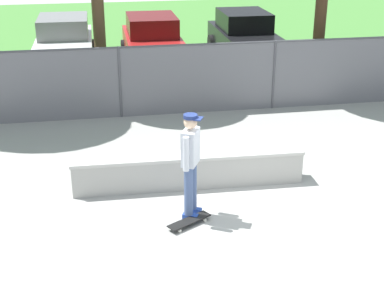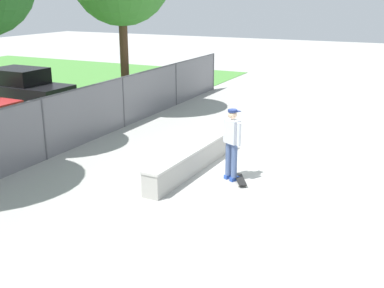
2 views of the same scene
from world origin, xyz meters
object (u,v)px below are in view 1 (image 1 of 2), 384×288
Objects in this scene: skateboarder at (191,161)px; car_red at (153,41)px; skateboard at (189,221)px; car_white at (64,42)px; concrete_ledge at (189,170)px; car_black at (244,35)px.

skateboarder reaches higher than car_red.
skateboarder is at bearing 75.42° from skateboard.
skateboarder reaches higher than skateboard.
skateboard is at bearing -78.40° from car_white.
concrete_ledge is 5.52× the size of skateboard.
skateboard is 0.19× the size of car_black.
car_white reaches higher than concrete_ledge.
skateboarder is 2.32× the size of skateboard.
concrete_ledge is 9.36m from car_red.
skateboarder is at bearing -77.73° from car_white.
car_white is (-2.52, 9.65, 0.51)m from concrete_ledge.
skateboarder reaches higher than concrete_ledge.
car_white is at bearing 101.60° from skateboard.
concrete_ledge is 2.38× the size of skateboarder.
skateboard is 11.82m from car_black.
concrete_ledge is at bearing 81.63° from skateboarder.
car_red is at bearing 87.57° from concrete_ledge.
concrete_ledge is 9.99m from car_white.
car_white is 1.00× the size of car_red.
car_white is at bearing 173.89° from car_red.
concrete_ledge is 1.37m from skateboarder.
car_black is (3.28, 0.34, 0.00)m from car_red.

